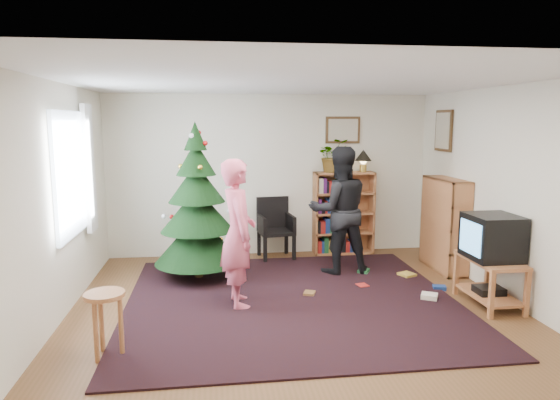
{
  "coord_description": "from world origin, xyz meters",
  "views": [
    {
      "loc": [
        -0.88,
        -5.22,
        2.09
      ],
      "look_at": [
        -0.05,
        0.96,
        1.1
      ],
      "focal_mm": 32.0,
      "sensor_mm": 36.0,
      "label": 1
    }
  ],
  "objects": [
    {
      "name": "floor",
      "position": [
        0.0,
        0.0,
        0.0
      ],
      "size": [
        5.0,
        5.0,
        0.0
      ],
      "primitive_type": "plane",
      "color": "brown",
      "rests_on": "ground"
    },
    {
      "name": "ceiling",
      "position": [
        0.0,
        0.0,
        2.5
      ],
      "size": [
        5.0,
        5.0,
        0.0
      ],
      "primitive_type": "plane",
      "rotation": [
        3.14,
        0.0,
        0.0
      ],
      "color": "white",
      "rests_on": "wall_back"
    },
    {
      "name": "wall_back",
      "position": [
        0.0,
        2.5,
        1.25
      ],
      "size": [
        5.0,
        0.02,
        2.5
      ],
      "primitive_type": "cube",
      "color": "silver",
      "rests_on": "floor"
    },
    {
      "name": "wall_front",
      "position": [
        0.0,
        -2.5,
        1.25
      ],
      "size": [
        5.0,
        0.02,
        2.5
      ],
      "primitive_type": "cube",
      "color": "silver",
      "rests_on": "floor"
    },
    {
      "name": "wall_left",
      "position": [
        -2.5,
        0.0,
        1.25
      ],
      "size": [
        0.02,
        5.0,
        2.5
      ],
      "primitive_type": "cube",
      "color": "silver",
      "rests_on": "floor"
    },
    {
      "name": "wall_right",
      "position": [
        2.5,
        0.0,
        1.25
      ],
      "size": [
        0.02,
        5.0,
        2.5
      ],
      "primitive_type": "cube",
      "color": "silver",
      "rests_on": "floor"
    },
    {
      "name": "rug",
      "position": [
        0.0,
        0.3,
        0.01
      ],
      "size": [
        3.8,
        3.6,
        0.02
      ],
      "primitive_type": "cube",
      "color": "black",
      "rests_on": "floor"
    },
    {
      "name": "window_pane",
      "position": [
        -2.47,
        0.6,
        1.5
      ],
      "size": [
        0.04,
        1.2,
        1.4
      ],
      "primitive_type": "cube",
      "color": "silver",
      "rests_on": "wall_left"
    },
    {
      "name": "curtain",
      "position": [
        -2.43,
        1.3,
        1.5
      ],
      "size": [
        0.06,
        0.35,
        1.6
      ],
      "primitive_type": "cube",
      "color": "white",
      "rests_on": "wall_left"
    },
    {
      "name": "picture_back",
      "position": [
        1.15,
        2.48,
        1.95
      ],
      "size": [
        0.55,
        0.03,
        0.42
      ],
      "color": "#4C3319",
      "rests_on": "wall_back"
    },
    {
      "name": "picture_right",
      "position": [
        2.48,
        1.75,
        1.95
      ],
      "size": [
        0.03,
        0.5,
        0.6
      ],
      "color": "#4C3319",
      "rests_on": "wall_right"
    },
    {
      "name": "christmas_tree",
      "position": [
        -1.1,
        1.33,
        0.87
      ],
      "size": [
        1.15,
        1.15,
        2.09
      ],
      "rotation": [
        0.0,
        0.0,
        0.37
      ],
      "color": "#3F2816",
      "rests_on": "rug"
    },
    {
      "name": "bookshelf_back",
      "position": [
        1.15,
        2.34,
        0.66
      ],
      "size": [
        0.95,
        0.3,
        1.3
      ],
      "color": "#B06D3F",
      "rests_on": "floor"
    },
    {
      "name": "bookshelf_right",
      "position": [
        2.34,
        1.29,
        0.66
      ],
      "size": [
        0.3,
        0.95,
        1.3
      ],
      "rotation": [
        0.0,
        0.0,
        1.57
      ],
      "color": "#B06D3F",
      "rests_on": "floor"
    },
    {
      "name": "tv_stand",
      "position": [
        2.22,
        -0.12,
        0.32
      ],
      "size": [
        0.47,
        0.84,
        0.55
      ],
      "color": "#B06D3F",
      "rests_on": "floor"
    },
    {
      "name": "crt_tv",
      "position": [
        2.22,
        -0.12,
        0.8
      ],
      "size": [
        0.53,
        0.57,
        0.5
      ],
      "color": "black",
      "rests_on": "tv_stand"
    },
    {
      "name": "armchair",
      "position": [
        0.05,
        2.27,
        0.5
      ],
      "size": [
        0.56,
        0.56,
        0.92
      ],
      "rotation": [
        0.0,
        0.0,
        0.12
      ],
      "color": "black",
      "rests_on": "rug"
    },
    {
      "name": "stool",
      "position": [
        -1.86,
        -0.84,
        0.46
      ],
      "size": [
        0.36,
        0.36,
        0.59
      ],
      "color": "#B06D3F",
      "rests_on": "floor"
    },
    {
      "name": "person_standing",
      "position": [
        -0.62,
        0.27,
        0.84
      ],
      "size": [
        0.47,
        0.66,
        1.68
      ],
      "primitive_type": "imported",
      "rotation": [
        0.0,
        0.0,
        1.69
      ],
      "color": "#CE526B",
      "rests_on": "rug"
    },
    {
      "name": "person_by_chair",
      "position": [
        0.82,
        1.34,
        0.88
      ],
      "size": [
        0.87,
        0.68,
        1.75
      ],
      "primitive_type": "imported",
      "rotation": [
        0.0,
        0.0,
        3.16
      ],
      "color": "black",
      "rests_on": "rug"
    },
    {
      "name": "potted_plant",
      "position": [
        0.95,
        2.34,
        1.56
      ],
      "size": [
        0.53,
        0.49,
        0.52
      ],
      "primitive_type": "imported",
      "rotation": [
        0.0,
        0.0,
        0.19
      ],
      "color": "gray",
      "rests_on": "bookshelf_back"
    },
    {
      "name": "table_lamp",
      "position": [
        1.45,
        2.34,
        1.54
      ],
      "size": [
        0.26,
        0.26,
        0.35
      ],
      "color": "#A57F33",
      "rests_on": "bookshelf_back"
    },
    {
      "name": "floor_clutter",
      "position": [
        1.26,
        0.65,
        0.04
      ],
      "size": [
        1.85,
        1.31,
        0.08
      ],
      "color": "#A51E19",
      "rests_on": "rug"
    }
  ]
}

